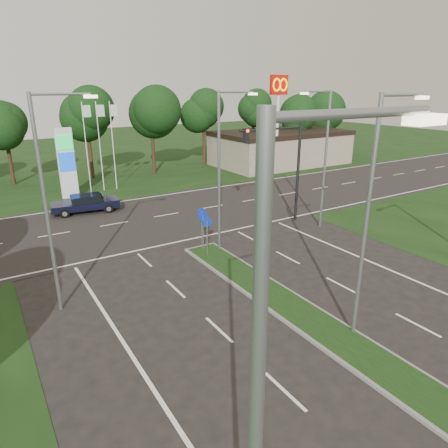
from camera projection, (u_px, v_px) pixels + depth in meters
verge_far at (66, 158)px, 54.48m from camera, size 160.00×50.00×0.02m
cross_road at (154, 217)px, 29.64m from camera, size 160.00×12.00×0.02m
median_kerb at (383, 369)px, 13.59m from camera, size 2.00×26.00×0.12m
commercial_building at (281, 148)px, 49.66m from camera, size 16.00×9.00×4.00m
streetlight_median_near at (371, 209)px, 14.07m from camera, size 2.53×0.22×9.00m
streetlight_median_far at (222, 165)px, 22.08m from camera, size 2.53×0.22×9.00m
streetlight_left_far at (50, 196)px, 15.81m from camera, size 2.53×0.22×9.00m
streetlight_right_far at (324, 153)px, 26.00m from camera, size 2.53×0.22×9.00m
traffic_signal at (284, 158)px, 26.93m from camera, size 5.10×0.42×7.00m
median_signs at (204, 223)px, 22.99m from camera, size 1.16×1.76×2.38m
gas_pylon at (69, 161)px, 33.95m from camera, size 5.80×1.26×8.00m
mcdonalds_sign at (278, 99)px, 42.48m from camera, size 2.20×0.47×10.40m
treeline_far at (90, 112)px, 40.24m from camera, size 6.00×6.00×9.90m
navy_sedan at (86, 203)px, 30.63m from camera, size 5.16×2.72×1.35m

